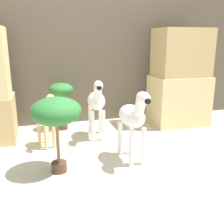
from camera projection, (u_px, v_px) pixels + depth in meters
ground_plane at (115, 173)px, 2.25m from camera, size 14.00×14.00×0.00m
wall_back at (81, 40)px, 3.44m from camera, size 6.40×0.08×2.20m
rock_pillar_right at (180, 80)px, 3.44m from camera, size 0.73×0.49×1.25m
zebra_right at (133, 117)px, 2.36m from camera, size 0.23×0.51×0.70m
zebra_left at (97, 102)px, 2.95m from camera, size 0.24×0.51×0.70m
giraffe_figurine at (46, 118)px, 2.73m from camera, size 0.23×0.37×0.60m
potted_palm_front at (61, 93)px, 3.24m from camera, size 0.30×0.30×0.60m
potted_palm_back at (56, 114)px, 2.14m from camera, size 0.42×0.42×0.66m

